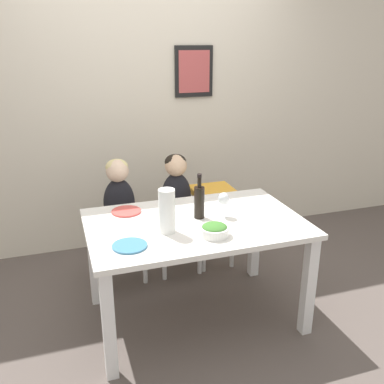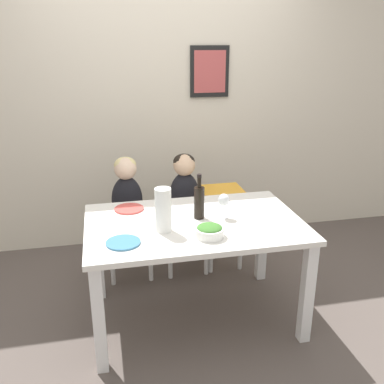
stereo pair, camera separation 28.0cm
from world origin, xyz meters
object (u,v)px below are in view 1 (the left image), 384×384
chair_far_left (121,233)px  person_child_left (119,191)px  chair_right_highchair (213,205)px  wine_glass_near (224,200)px  salad_bowl_large (215,230)px  person_child_center (176,185)px  dinner_plate_front_left (130,246)px  wine_bottle (199,201)px  chair_far_center (177,226)px  dinner_plate_back_left (126,211)px  paper_towel_roll (167,211)px

chair_far_left → person_child_left: person_child_left is taller
chair_right_highchair → wine_glass_near: bearing=-105.9°
chair_far_left → salad_bowl_large: (0.43, -0.94, 0.38)m
person_child_left → person_child_center: size_ratio=1.00×
wine_glass_near → dinner_plate_front_left: 0.73m
person_child_left → wine_glass_near: (0.60, -0.68, 0.11)m
wine_bottle → chair_far_center: bearing=87.4°
dinner_plate_front_left → dinner_plate_back_left: (0.07, 0.52, 0.00)m
chair_far_left → person_child_left: (-0.00, 0.00, 0.36)m
chair_right_highchair → dinner_plate_back_left: (-0.80, -0.40, 0.20)m
person_child_left → dinner_plate_front_left: person_child_left is taller
chair_far_center → salad_bowl_large: size_ratio=2.58×
paper_towel_roll → person_child_center: bearing=70.1°
paper_towel_roll → person_child_left: bearing=102.2°
chair_far_center → paper_towel_roll: 0.98m
person_child_center → salad_bowl_large: size_ratio=3.00×
person_child_center → chair_far_left: bearing=-179.8°
person_child_left → dinner_plate_back_left: size_ratio=2.65×
chair_right_highchair → wine_bottle: wine_bottle is taller
wine_glass_near → dinner_plate_front_left: bearing=-160.2°
chair_far_left → dinner_plate_back_left: (-0.01, -0.40, 0.35)m
wine_bottle → wine_glass_near: bearing=-10.3°
dinner_plate_back_left → paper_towel_roll: bearing=-65.1°
wine_bottle → salad_bowl_large: bearing=-90.6°
salad_bowl_large → dinner_plate_front_left: 0.52m
wine_bottle → paper_towel_roll: wine_bottle is taller
wine_bottle → dinner_plate_back_left: wine_bottle is taller
chair_far_center → person_child_left: bearing=179.8°
chair_far_center → paper_towel_roll: (-0.29, -0.80, 0.48)m
chair_far_center → wine_glass_near: 0.83m
chair_far_center → salad_bowl_large: (-0.03, -0.94, 0.38)m
dinner_plate_front_left → dinner_plate_back_left: bearing=82.0°
wine_glass_near → dinner_plate_back_left: 0.68m
person_child_left → person_child_center: 0.46m
chair_right_highchair → wine_glass_near: (-0.19, -0.68, 0.32)m
dinner_plate_back_left → person_child_center: bearing=40.4°
chair_far_left → chair_right_highchair: 0.80m
chair_far_left → dinner_plate_back_left: dinner_plate_back_left is taller
chair_right_highchair → person_child_left: size_ratio=1.26×
chair_far_center → chair_right_highchair: chair_right_highchair is taller
chair_far_left → chair_far_center: (0.46, 0.00, 0.00)m
chair_right_highchair → salad_bowl_large: size_ratio=3.77×
paper_towel_roll → salad_bowl_large: size_ratio=1.55×
person_child_left → dinner_plate_back_left: bearing=-91.6°
person_child_left → dinner_plate_back_left: 0.40m
person_child_left → wine_glass_near: bearing=-48.8°
person_child_left → wine_glass_near: size_ratio=3.20×
chair_far_left → chair_right_highchair: bearing=0.0°
wine_bottle → wine_glass_near: (0.16, -0.03, 0.00)m
chair_far_center → person_child_left: size_ratio=0.86×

